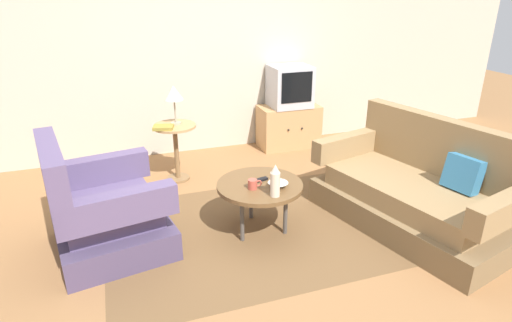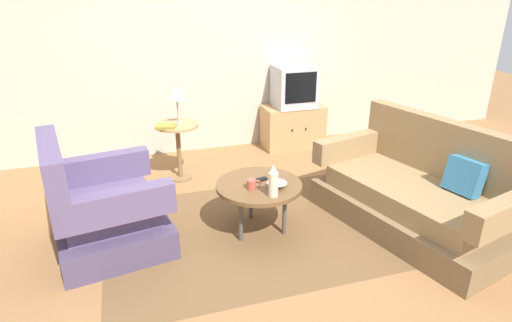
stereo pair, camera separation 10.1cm
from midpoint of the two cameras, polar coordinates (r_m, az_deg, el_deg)
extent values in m
plane|color=olive|center=(3.79, 0.13, -9.38)|extent=(16.00, 16.00, 0.00)
cube|color=#BCB29E|center=(5.42, -7.86, 15.38)|extent=(9.00, 0.12, 2.70)
cube|color=brown|center=(3.82, -0.28, -9.11)|extent=(2.61, 1.80, 0.00)
cube|color=#4B3E5C|center=(3.74, -19.19, -9.13)|extent=(0.99, 1.04, 0.24)
cube|color=#5B4C70|center=(3.64, -19.61, -6.30)|extent=(0.81, 0.74, 0.18)
cube|color=#5B4C70|center=(3.46, -26.10, -2.22)|extent=(0.30, 0.92, 0.54)
cube|color=#5B4C70|center=(3.20, -18.81, -6.04)|extent=(0.86, 0.29, 0.23)
cube|color=#5B4C70|center=(3.90, -21.05, -1.17)|extent=(0.86, 0.29, 0.23)
cube|color=brown|center=(4.04, 19.04, -6.63)|extent=(1.26, 1.87, 0.24)
cube|color=#93754C|center=(3.94, 19.42, -3.96)|extent=(1.06, 1.56, 0.18)
cube|color=#93754C|center=(4.10, 23.15, 1.71)|extent=(0.57, 1.69, 0.51)
cube|color=#93754C|center=(4.33, 11.67, 2.14)|extent=(0.87, 0.35, 0.22)
cube|color=#93754C|center=(3.51, 29.87, -5.52)|extent=(0.87, 0.35, 0.22)
cube|color=teal|center=(3.88, 25.23, -1.54)|extent=(0.24, 0.32, 0.30)
cylinder|color=brown|center=(3.61, -0.29, -3.30)|extent=(0.73, 0.73, 0.04)
cylinder|color=#4C4742|center=(3.90, -1.42, -4.90)|extent=(0.04, 0.04, 0.41)
cylinder|color=#4C4742|center=(3.57, -2.69, -7.74)|extent=(0.04, 0.04, 0.41)
cylinder|color=#4C4742|center=(3.67, 3.16, -6.84)|extent=(0.04, 0.04, 0.41)
cylinder|color=tan|center=(4.62, -11.46, 4.59)|extent=(0.45, 0.45, 0.02)
cylinder|color=brown|center=(4.72, -11.17, 0.96)|extent=(0.05, 0.05, 0.60)
cylinder|color=brown|center=(4.84, -10.92, -2.24)|extent=(0.25, 0.25, 0.02)
cube|color=tan|center=(5.66, 3.86, 4.66)|extent=(0.78, 0.42, 0.55)
sphere|color=black|center=(5.42, 3.85, 4.16)|extent=(0.02, 0.02, 0.02)
sphere|color=black|center=(5.50, 5.65, 4.34)|extent=(0.02, 0.02, 0.02)
cube|color=#B7B7BC|center=(5.52, 4.00, 9.92)|extent=(0.51, 0.44, 0.52)
cube|color=black|center=(5.32, 4.94, 9.74)|extent=(0.40, 0.01, 0.37)
cylinder|color=#9E937A|center=(4.64, -11.26, 4.99)|extent=(0.11, 0.11, 0.02)
cylinder|color=#9E937A|center=(4.61, -11.39, 6.55)|extent=(0.02, 0.02, 0.24)
cone|color=beige|center=(4.56, -11.58, 8.91)|extent=(0.19, 0.19, 0.15)
cylinder|color=beige|center=(3.36, 1.70, -3.13)|extent=(0.08, 0.08, 0.20)
cone|color=beige|center=(3.30, 1.72, -1.02)|extent=(0.07, 0.07, 0.07)
cylinder|color=#B74C3D|center=(3.50, -1.29, -3.12)|extent=(0.08, 0.08, 0.08)
torus|color=#B74C3D|center=(3.52, -0.47, -3.00)|extent=(0.06, 0.01, 0.06)
cone|color=silver|center=(3.54, 2.13, -3.20)|extent=(0.17, 0.17, 0.04)
cube|color=black|center=(3.65, -0.26, -2.54)|extent=(0.16, 0.08, 0.02)
cube|color=olive|center=(4.51, -12.91, 4.39)|extent=(0.23, 0.20, 0.03)
camera|label=1|loc=(0.05, -90.76, -0.32)|focal=29.96mm
camera|label=2|loc=(0.05, 89.24, 0.32)|focal=29.96mm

